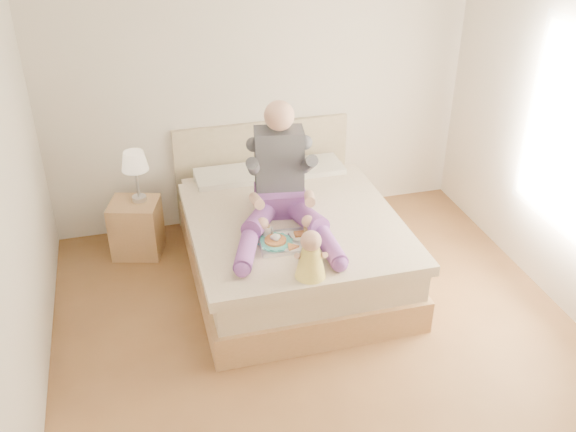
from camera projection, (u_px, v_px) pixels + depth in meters
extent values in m
cube|color=brown|center=(326.00, 347.00, 4.82)|extent=(4.00, 4.20, 0.01)
cube|color=beige|center=(260.00, 86.00, 5.89)|extent=(4.00, 0.02, 2.70)
cube|color=beige|center=(2.00, 230.00, 3.69)|extent=(0.02, 4.20, 2.70)
cube|color=#997147|center=(290.00, 259.00, 5.60)|extent=(1.68, 2.13, 0.28)
cube|color=beige|center=(290.00, 233.00, 5.47)|extent=(1.60, 2.05, 0.24)
cube|color=beige|center=(295.00, 226.00, 5.26)|extent=(1.70, 1.80, 0.09)
cube|color=beige|center=(230.00, 180.00, 5.91)|extent=(0.62, 0.40, 0.14)
cube|color=beige|center=(309.00, 171.00, 6.08)|extent=(0.62, 0.40, 0.14)
cube|color=#9C8C6C|center=(262.00, 169.00, 6.31)|extent=(1.70, 0.08, 1.00)
cube|color=#997147|center=(137.00, 228.00, 5.82)|extent=(0.51, 0.48, 0.52)
cylinder|color=silver|center=(139.00, 198.00, 5.72)|extent=(0.13, 0.13, 0.04)
cylinder|color=silver|center=(137.00, 183.00, 5.64)|extent=(0.03, 0.03, 0.26)
cone|color=beige|center=(134.00, 161.00, 5.53)|extent=(0.23, 0.23, 0.17)
cube|color=#663482|center=(280.00, 200.00, 5.34)|extent=(0.46, 0.39, 0.20)
cube|color=#313138|center=(279.00, 160.00, 5.22)|extent=(0.43, 0.30, 0.52)
sphere|color=tan|center=(279.00, 116.00, 5.00)|extent=(0.24, 0.24, 0.24)
cylinder|color=#663482|center=(261.00, 218.00, 5.10)|extent=(0.42, 0.57, 0.24)
cylinder|color=#663482|center=(247.00, 249.00, 4.74)|extent=(0.30, 0.52, 0.14)
sphere|color=#663482|center=(242.00, 269.00, 4.54)|extent=(0.12, 0.12, 0.12)
cylinder|color=#313138|center=(253.00, 167.00, 5.06)|extent=(0.18, 0.34, 0.27)
cylinder|color=tan|center=(257.00, 201.00, 4.98)|extent=(0.10, 0.34, 0.18)
sphere|color=tan|center=(262.00, 224.00, 4.90)|extent=(0.10, 0.10, 0.10)
cylinder|color=#663482|center=(305.00, 216.00, 5.13)|extent=(0.27, 0.58, 0.24)
cylinder|color=#663482|center=(329.00, 245.00, 4.79)|extent=(0.14, 0.50, 0.14)
sphere|color=#663482|center=(340.00, 264.00, 4.60)|extent=(0.12, 0.12, 0.12)
cylinder|color=#313138|center=(308.00, 164.00, 5.10)|extent=(0.12, 0.33, 0.27)
cylinder|color=tan|center=(310.00, 198.00, 5.02)|extent=(0.17, 0.35, 0.18)
sphere|color=tan|center=(308.00, 221.00, 4.93)|extent=(0.10, 0.10, 0.10)
cube|color=silver|center=(287.00, 243.00, 4.94)|extent=(0.45, 0.37, 0.01)
cylinder|color=#3CAEA2|center=(275.00, 242.00, 4.92)|extent=(0.25, 0.25, 0.01)
cylinder|color=#B8723D|center=(275.00, 240.00, 4.91)|extent=(0.17, 0.17, 0.02)
cylinder|color=silver|center=(266.00, 231.00, 5.00)|extent=(0.08, 0.08, 0.09)
torus|color=silver|center=(272.00, 230.00, 5.00)|extent=(0.02, 0.06, 0.06)
cylinder|color=olive|center=(266.00, 226.00, 4.97)|extent=(0.07, 0.07, 0.01)
cylinder|color=silver|center=(299.00, 235.00, 5.01)|extent=(0.14, 0.14, 0.01)
cube|color=#B8723D|center=(299.00, 234.00, 5.00)|extent=(0.08, 0.08, 0.02)
cylinder|color=silver|center=(292.00, 248.00, 4.85)|extent=(0.14, 0.14, 0.01)
ellipsoid|color=#B51325|center=(295.00, 247.00, 4.84)|extent=(0.04, 0.03, 0.01)
cylinder|color=white|center=(308.00, 230.00, 4.98)|extent=(0.07, 0.07, 0.11)
cylinder|color=#C17B1F|center=(308.00, 230.00, 4.98)|extent=(0.06, 0.06, 0.11)
cylinder|color=white|center=(308.00, 245.00, 4.86)|extent=(0.07, 0.07, 0.04)
cylinder|color=#4C2B0A|center=(308.00, 245.00, 4.86)|extent=(0.06, 0.06, 0.03)
cone|color=#FFE650|center=(311.00, 262.00, 4.51)|extent=(0.22, 0.22, 0.24)
sphere|color=tan|center=(311.00, 241.00, 4.42)|extent=(0.15, 0.15, 0.15)
cylinder|color=tan|center=(303.00, 262.00, 4.65)|extent=(0.11, 0.17, 0.06)
sphere|color=tan|center=(302.00, 256.00, 4.72)|extent=(0.05, 0.05, 0.05)
cylinder|color=tan|center=(298.00, 256.00, 4.49)|extent=(0.09, 0.13, 0.10)
cylinder|color=tan|center=(315.00, 262.00, 4.65)|extent=(0.06, 0.17, 0.06)
sphere|color=tan|center=(314.00, 256.00, 4.72)|extent=(0.05, 0.05, 0.05)
cylinder|color=tan|center=(323.00, 255.00, 4.50)|extent=(0.05, 0.12, 0.10)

